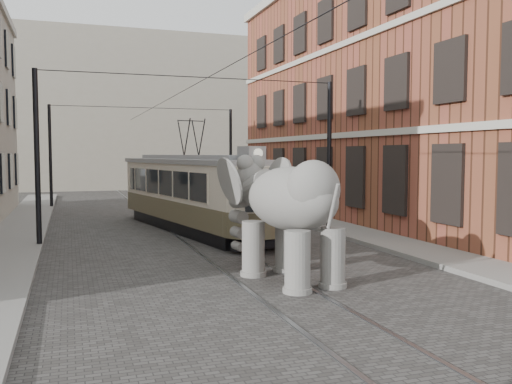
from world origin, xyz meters
name	(u,v)px	position (x,y,z in m)	size (l,w,h in m)	color
ground	(253,273)	(0.00, 0.00, 0.00)	(120.00, 120.00, 0.00)	#403E3B
tram_rails	(253,272)	(0.00, 0.00, 0.01)	(1.54, 80.00, 0.02)	slate
sidewalk_right	(441,256)	(6.00, 0.00, 0.07)	(2.00, 60.00, 0.15)	slate
brick_building	(411,95)	(11.00, 9.00, 6.00)	(8.00, 26.00, 12.00)	brown
distant_block	(119,113)	(0.00, 40.00, 7.00)	(28.00, 10.00, 14.00)	gray
catenary	(202,159)	(-0.20, 5.00, 3.00)	(11.00, 30.20, 6.00)	black
tram	(192,176)	(0.17, 8.46, 2.28)	(2.37, 11.50, 4.56)	beige
elephant	(291,218)	(0.59, -1.21, 1.59)	(2.86, 5.20, 3.18)	slate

